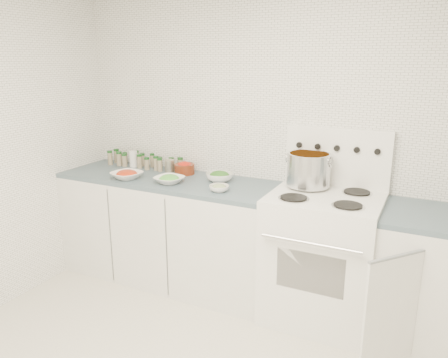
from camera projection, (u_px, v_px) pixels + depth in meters
room_walls at (170, 123)px, 2.02m from camera, size 3.54×3.04×2.52m
counter_left at (169, 229)px, 3.70m from camera, size 1.85×0.62×0.90m
stove at (322, 253)px, 3.12m from camera, size 0.76×0.70×1.36m
stock_pot at (309, 168)px, 3.16m from camera, size 0.34×0.31×0.24m
bowl_tomato at (127, 175)px, 3.54m from camera, size 0.28×0.28×0.08m
bowl_snowpea at (169, 179)px, 3.41m from camera, size 0.25×0.25×0.07m
bowl_broccoli at (219, 176)px, 3.47m from camera, size 0.29×0.29×0.09m
bowl_zucchini at (219, 188)px, 3.20m from camera, size 0.19×0.19×0.06m
bowl_pepper at (185, 168)px, 3.69m from camera, size 0.17×0.17×0.11m
salt_canister at (133, 159)px, 3.92m from camera, size 0.08×0.08×0.14m
tin_can at (170, 166)px, 3.75m from camera, size 0.10×0.10×0.11m
spice_cluster at (141, 160)px, 3.91m from camera, size 0.74×0.16×0.13m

